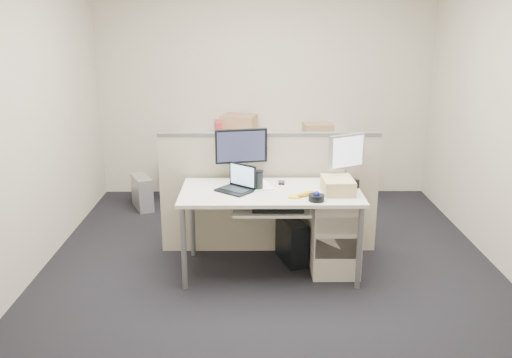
{
  "coord_description": "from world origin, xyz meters",
  "views": [
    {
      "loc": [
        -0.16,
        -4.29,
        2.1
      ],
      "look_at": [
        -0.12,
        0.15,
        0.79
      ],
      "focal_mm": 38.0,
      "sensor_mm": 36.0,
      "label": 1
    }
  ],
  "objects_px": {
    "monitor_main": "(241,155)",
    "laptop": "(235,179)",
    "desk": "(271,198)",
    "desk_phone": "(341,183)"
  },
  "relations": [
    {
      "from": "desk",
      "to": "laptop",
      "type": "xyz_separation_m",
      "value": [
        -0.3,
        -0.02,
        0.17
      ]
    },
    {
      "from": "desk_phone",
      "to": "desk",
      "type": "bearing_deg",
      "value": 158.63
    },
    {
      "from": "monitor_main",
      "to": "laptop",
      "type": "height_order",
      "value": "monitor_main"
    },
    {
      "from": "monitor_main",
      "to": "laptop",
      "type": "distance_m",
      "value": 0.37
    },
    {
      "from": "desk",
      "to": "laptop",
      "type": "relative_size",
      "value": 5.31
    },
    {
      "from": "desk_phone",
      "to": "monitor_main",
      "type": "bearing_deg",
      "value": 135.26
    },
    {
      "from": "desk",
      "to": "desk_phone",
      "type": "bearing_deg",
      "value": 7.59
    },
    {
      "from": "laptop",
      "to": "desk",
      "type": "bearing_deg",
      "value": 42.74
    },
    {
      "from": "monitor_main",
      "to": "laptop",
      "type": "relative_size",
      "value": 1.62
    },
    {
      "from": "desk",
      "to": "desk_phone",
      "type": "xyz_separation_m",
      "value": [
        0.6,
        0.08,
        0.1
      ]
    }
  ]
}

